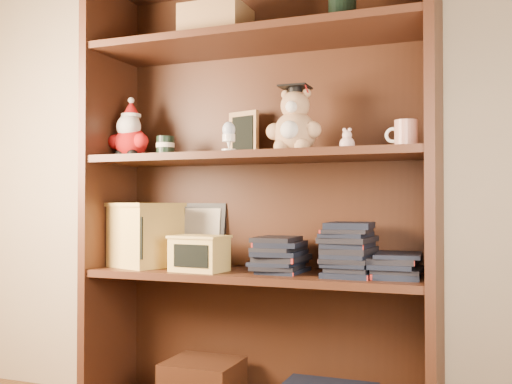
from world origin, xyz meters
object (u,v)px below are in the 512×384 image
grad_teddy_bear (295,126)px  teacher_mug (405,135)px  bookcase (261,204)px  treats_box (145,234)px

grad_teddy_bear → teacher_mug: grad_teddy_bear is taller
grad_teddy_bear → bookcase: bearing=158.0°
grad_teddy_bear → teacher_mug: size_ratio=2.26×
bookcase → teacher_mug: size_ratio=15.76×
bookcase → treats_box: 0.45m
grad_teddy_bear → treats_box: 0.68m
bookcase → grad_teddy_bear: bookcase is taller
grad_teddy_bear → teacher_mug: bearing=1.1°
bookcase → grad_teddy_bear: 0.30m
bookcase → teacher_mug: bookcase is taller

